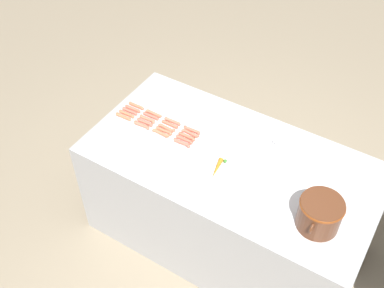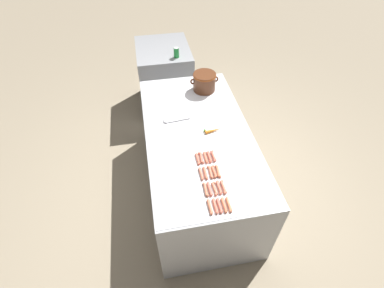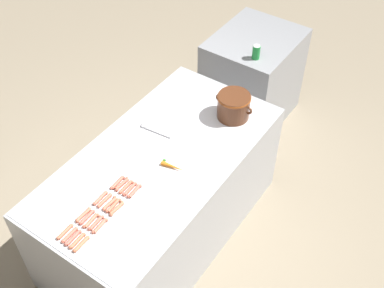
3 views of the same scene
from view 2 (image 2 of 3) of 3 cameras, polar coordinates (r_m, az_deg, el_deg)
ground_plane at (r=3.26m, az=0.99°, el=-8.54°), size 20.00×20.00×0.00m
griddle_counter at (r=2.93m, az=1.09°, el=-3.58°), size 0.98×1.90×0.86m
back_cabinet at (r=4.15m, az=-5.56°, el=13.36°), size 0.71×0.85×0.90m
hot_dog_0 at (r=2.08m, az=3.65°, el=-12.66°), size 0.03×0.13×0.02m
hot_dog_1 at (r=2.17m, az=2.78°, el=-9.26°), size 0.03×0.13×0.02m
hot_dog_2 at (r=2.26m, az=1.85°, el=-6.06°), size 0.03×0.13×0.02m
hot_dog_3 at (r=2.36m, az=1.15°, el=-3.06°), size 0.03×0.13×0.02m
hot_dog_4 at (r=2.09m, az=4.74°, el=-12.48°), size 0.03×0.13×0.02m
hot_dog_5 at (r=2.17m, az=3.61°, el=-9.15°), size 0.03×0.13×0.02m
hot_dog_6 at (r=2.26m, az=2.71°, el=-5.91°), size 0.03×0.13×0.02m
hot_dog_7 at (r=2.37m, az=1.88°, el=-2.82°), size 0.03×0.13×0.02m
hot_dog_8 at (r=2.09m, az=5.60°, el=-12.41°), size 0.03×0.13×0.02m
hot_dog_9 at (r=2.18m, az=4.62°, el=-9.07°), size 0.03×0.13×0.02m
hot_dog_10 at (r=2.27m, az=3.68°, el=-5.74°), size 0.03×0.13×0.02m
hot_dog_11 at (r=2.37m, az=2.76°, el=-2.76°), size 0.02×0.13×0.02m
hot_dog_12 at (r=2.10m, az=6.55°, el=-12.26°), size 0.03×0.13×0.02m
hot_dog_13 at (r=2.19m, az=5.52°, el=-8.80°), size 0.03×0.13×0.02m
hot_dog_14 at (r=2.28m, az=4.50°, el=-5.61°), size 0.03×0.13×0.02m
hot_dog_15 at (r=2.38m, az=3.54°, el=-2.64°), size 0.03×0.13×0.02m
hot_dog_16 at (r=2.11m, az=7.51°, el=-12.15°), size 0.03×0.13×0.02m
hot_dog_17 at (r=2.19m, az=6.42°, el=-8.72°), size 0.03×0.13×0.02m
hot_dog_18 at (r=2.28m, az=5.30°, el=-5.58°), size 0.03×0.13×0.02m
hot_dog_19 at (r=2.39m, az=4.36°, el=-2.47°), size 0.03×0.13×0.02m
bean_pot at (r=3.09m, az=2.54°, el=12.71°), size 0.31×0.25×0.20m
serving_spoon at (r=2.73m, az=-4.47°, el=4.76°), size 0.27×0.07×0.02m
carrot at (r=2.61m, az=4.36°, el=2.81°), size 0.18×0.06×0.03m
soda_can at (r=3.66m, az=-3.23°, el=18.13°), size 0.07×0.07×0.12m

